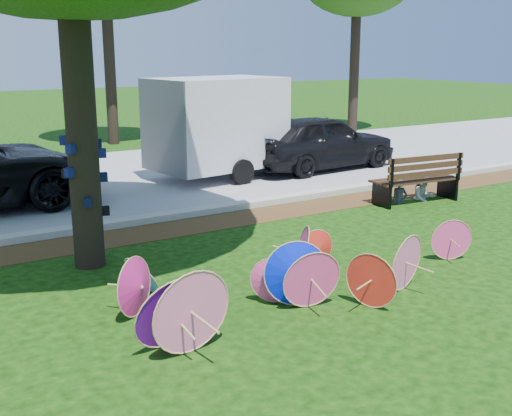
{
  "coord_description": "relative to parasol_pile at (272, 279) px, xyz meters",
  "views": [
    {
      "loc": [
        -4.21,
        -5.54,
        3.13
      ],
      "look_at": [
        0.5,
        2.0,
        0.9
      ],
      "focal_mm": 45.0,
      "sensor_mm": 36.0,
      "label": 1
    }
  ],
  "objects": [
    {
      "name": "person_right",
      "position": [
        5.97,
        3.22,
        0.17
      ],
      "size": [
        0.61,
        0.5,
        1.12
      ],
      "primitive_type": "imported",
      "rotation": [
        0.0,
        0.0,
        -0.15
      ],
      "color": "silver",
      "rests_on": "ground"
    },
    {
      "name": "parasol_pile",
      "position": [
        0.0,
        0.0,
        0.0
      ],
      "size": [
        5.64,
        2.58,
        0.96
      ],
      "color": "#FF4495",
      "rests_on": "ground"
    },
    {
      "name": "curb",
      "position": [
        0.15,
        4.61,
        -0.33
      ],
      "size": [
        90.0,
        0.3,
        0.12
      ],
      "primitive_type": "cube",
      "color": "#B7B5AD",
      "rests_on": "ground"
    },
    {
      "name": "ground",
      "position": [
        0.15,
        -0.59,
        -0.39
      ],
      "size": [
        90.0,
        90.0,
        0.0
      ],
      "primitive_type": "plane",
      "color": "black",
      "rests_on": "ground"
    },
    {
      "name": "person_left",
      "position": [
        5.27,
        3.22,
        0.11
      ],
      "size": [
        0.4,
        0.29,
        1.01
      ],
      "primitive_type": "imported",
      "rotation": [
        0.0,
        0.0,
        -0.14
      ],
      "color": "#38404D",
      "rests_on": "ground"
    },
    {
      "name": "street",
      "position": [
        0.15,
        8.76,
        -0.39
      ],
      "size": [
        90.0,
        8.0,
        0.01
      ],
      "primitive_type": "cube",
      "color": "gray",
      "rests_on": "ground"
    },
    {
      "name": "park_bench",
      "position": [
        5.62,
        3.17,
        0.11
      ],
      "size": [
        2.0,
        0.93,
        1.01
      ],
      "primitive_type": null,
      "rotation": [
        0.0,
        0.0,
        -0.11
      ],
      "color": "black",
      "rests_on": "ground"
    },
    {
      "name": "dark_pickup",
      "position": [
        6.21,
        7.14,
        0.33
      ],
      "size": [
        4.37,
        1.98,
        1.45
      ],
      "primitive_type": "imported",
      "rotation": [
        0.0,
        0.0,
        1.63
      ],
      "color": "black",
      "rests_on": "ground"
    },
    {
      "name": "cargo_trailer",
      "position": [
        3.35,
        7.52,
        0.97
      ],
      "size": [
        3.27,
        2.31,
        2.73
      ],
      "primitive_type": "cube",
      "rotation": [
        0.0,
        0.0,
        0.13
      ],
      "color": "silver",
      "rests_on": "ground"
    },
    {
      "name": "mulch_strip",
      "position": [
        0.15,
        3.91,
        -0.39
      ],
      "size": [
        90.0,
        1.0,
        0.01
      ],
      "primitive_type": "cube",
      "color": "#472D16",
      "rests_on": "ground"
    }
  ]
}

